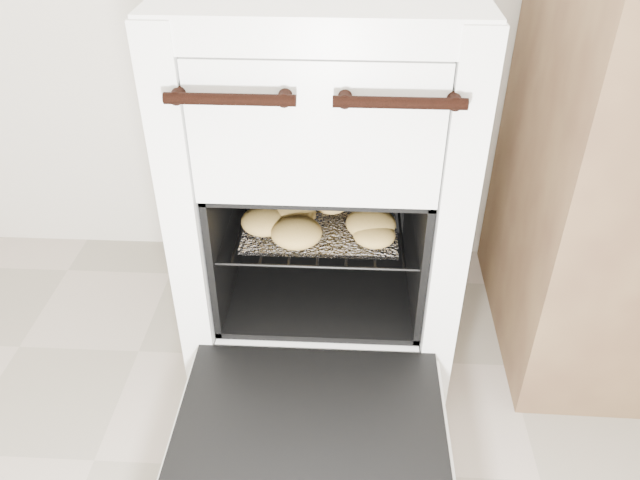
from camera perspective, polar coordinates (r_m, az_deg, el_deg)
The scene contains 5 objects.
stove at distance 1.52m, azimuth 0.30°, elevation 4.77°, with size 0.61×0.68×0.94m.
oven_door at distance 1.29m, azimuth -0.89°, elevation -16.91°, with size 0.55×0.43×0.04m.
oven_rack at distance 1.48m, azimuth 0.17°, elevation 2.28°, with size 0.45×0.43×0.01m.
foil_sheet at distance 1.46m, azimuth 0.13°, elevation 2.05°, with size 0.35×0.31×0.01m, color white.
baked_rolls at distance 1.41m, azimuth 0.42°, elevation 2.14°, with size 0.38×0.36×0.05m.
Camera 1 is at (-0.11, -0.16, 1.22)m, focal length 35.00 mm.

